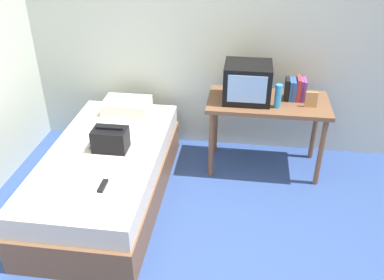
% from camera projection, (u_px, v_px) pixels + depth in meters
% --- Properties ---
extents(ground_plane, '(8.00, 8.00, 0.00)m').
position_uv_depth(ground_plane, '(187.00, 273.00, 3.15)').
color(ground_plane, '#2D4784').
extents(wall_back, '(5.20, 0.10, 2.60)m').
position_uv_depth(wall_back, '(215.00, 28.00, 4.19)').
color(wall_back, silver).
rests_on(wall_back, ground).
extents(bed, '(1.00, 2.00, 0.52)m').
position_uv_depth(bed, '(107.00, 175.00, 3.81)').
color(bed, brown).
rests_on(bed, ground).
extents(desk, '(1.16, 0.60, 0.76)m').
position_uv_depth(desk, '(267.00, 109.00, 4.05)').
color(desk, brown).
rests_on(desk, ground).
extents(tv, '(0.44, 0.39, 0.36)m').
position_uv_depth(tv, '(247.00, 82.00, 3.93)').
color(tv, black).
rests_on(tv, desk).
extents(water_bottle, '(0.06, 0.06, 0.22)m').
position_uv_depth(water_bottle, '(278.00, 96.00, 3.82)').
color(water_bottle, '#3399DB').
rests_on(water_bottle, desk).
extents(book_row, '(0.19, 0.17, 0.22)m').
position_uv_depth(book_row, '(295.00, 89.00, 3.98)').
color(book_row, black).
rests_on(book_row, desk).
extents(picture_frame, '(0.11, 0.02, 0.15)m').
position_uv_depth(picture_frame, '(311.00, 100.00, 3.85)').
color(picture_frame, '#B27F4C').
rests_on(picture_frame, desk).
extents(pillow, '(0.47, 0.33, 0.13)m').
position_uv_depth(pillow, '(127.00, 106.00, 4.30)').
color(pillow, silver).
rests_on(pillow, bed).
extents(handbag, '(0.30, 0.20, 0.22)m').
position_uv_depth(handbag, '(110.00, 139.00, 3.64)').
color(handbag, black).
rests_on(handbag, bed).
extents(magazine, '(0.21, 0.29, 0.01)m').
position_uv_depth(magazine, '(83.00, 170.00, 3.41)').
color(magazine, white).
rests_on(magazine, bed).
extents(remote_dark, '(0.04, 0.16, 0.02)m').
position_uv_depth(remote_dark, '(103.00, 186.00, 3.21)').
color(remote_dark, black).
rests_on(remote_dark, bed).
extents(remote_silver, '(0.04, 0.14, 0.02)m').
position_uv_depth(remote_silver, '(90.00, 144.00, 3.74)').
color(remote_silver, '#B7B7BC').
rests_on(remote_silver, bed).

